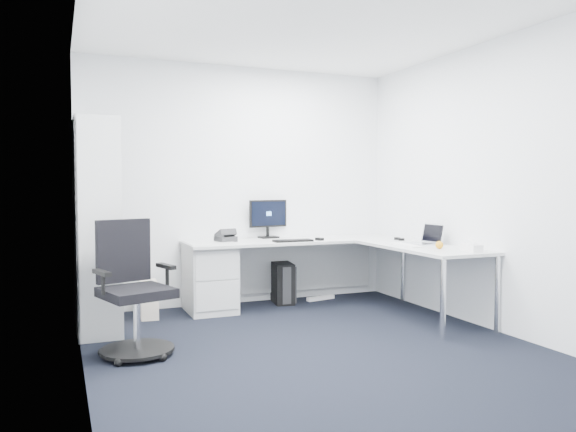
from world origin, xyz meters
name	(u,v)px	position (x,y,z in m)	size (l,w,h in m)	color
ground	(320,352)	(0.00, 0.00, 0.00)	(4.20, 4.20, 0.00)	black
ceiling	(321,14)	(0.00, 0.00, 2.70)	(4.20, 4.20, 0.00)	white
wall_back	(241,186)	(0.00, 2.10, 1.35)	(3.60, 0.02, 2.70)	white
wall_front	(521,185)	(0.00, -2.10, 1.35)	(3.60, 0.02, 2.70)	white
wall_left	(81,186)	(-1.80, 0.00, 1.35)	(0.02, 4.20, 2.70)	white
wall_right	(497,186)	(1.80, 0.00, 1.35)	(0.02, 4.20, 2.70)	white
l_desk	(310,276)	(0.55, 1.40, 0.37)	(2.54, 1.42, 0.74)	#BCBEBE
drawer_pedestal	(210,277)	(-0.46, 1.77, 0.37)	(0.49, 0.61, 0.75)	#BCBEBE
bookshelf	(96,226)	(-1.62, 1.45, 0.97)	(0.38, 0.97, 1.95)	silver
task_chair	(137,289)	(-1.39, 0.46, 0.54)	(0.60, 0.60, 1.07)	black
black_pc_tower	(282,282)	(0.43, 1.93, 0.23)	(0.21, 0.47, 0.46)	black
beige_pc_tower	(149,299)	(-1.11, 1.76, 0.18)	(0.17, 0.39, 0.37)	beige
power_strip	(321,298)	(0.90, 1.87, 0.02)	(0.37, 0.06, 0.04)	white
monitor	(268,218)	(0.31, 2.03, 0.97)	(0.47, 0.15, 0.46)	black
black_keyboard	(293,241)	(0.41, 1.53, 0.75)	(0.43, 0.15, 0.02)	black
mouse	(320,239)	(0.73, 1.55, 0.76)	(0.05, 0.09, 0.03)	black
desk_phone	(226,235)	(-0.27, 1.81, 0.81)	(0.19, 0.19, 0.13)	#28282A
laptop	(419,234)	(1.48, 0.74, 0.85)	(0.31, 0.30, 0.22)	silver
white_keyboard	(407,245)	(1.30, 0.70, 0.75)	(0.13, 0.44, 0.01)	white
headphones	(399,238)	(1.57, 1.24, 0.76)	(0.11, 0.17, 0.04)	black
orange_fruit	(439,245)	(1.44, 0.35, 0.78)	(0.08, 0.08, 0.08)	orange
tissue_box	(472,248)	(1.56, 0.04, 0.78)	(0.11, 0.20, 0.07)	white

